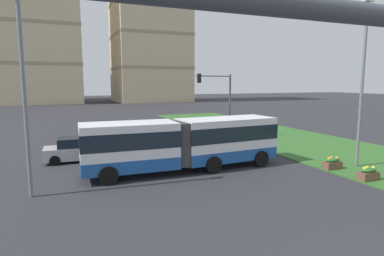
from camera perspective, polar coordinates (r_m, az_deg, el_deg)
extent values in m
cube|color=white|center=(20.42, 5.97, -1.82)|extent=(6.15, 2.89, 2.55)
cube|color=#1E519E|center=(20.60, 5.93, -4.36)|extent=(6.17, 2.91, 0.70)
cube|color=#19232D|center=(20.35, 5.99, -0.64)|extent=(6.19, 2.93, 0.90)
cube|color=white|center=(18.27, -10.97, -3.09)|extent=(5.28, 2.68, 2.55)
cube|color=#1E519E|center=(18.47, -10.90, -5.91)|extent=(5.30, 2.70, 0.70)
cube|color=#19232D|center=(18.20, -11.01, -1.78)|extent=(5.32, 2.72, 0.90)
cylinder|color=#383838|center=(19.01, -1.72, -2.51)|extent=(2.40, 2.40, 2.45)
cylinder|color=black|center=(22.65, 8.10, -4.04)|extent=(1.02, 0.34, 1.00)
cylinder|color=black|center=(20.69, 12.02, -5.29)|extent=(1.02, 0.34, 1.00)
cylinder|color=black|center=(20.96, 0.37, -4.94)|extent=(1.02, 0.34, 1.00)
cylinder|color=black|center=(18.82, 3.80, -6.46)|extent=(1.02, 0.34, 1.00)
cylinder|color=black|center=(19.59, -15.27, -6.15)|extent=(1.01, 0.31, 1.00)
cylinder|color=black|center=(17.19, -14.48, -8.11)|extent=(1.01, 0.31, 1.00)
sphere|color=#F9EFC6|center=(23.01, 11.13, -3.16)|extent=(0.24, 0.24, 0.24)
sphere|color=#F9EFC6|center=(21.64, 14.02, -3.95)|extent=(0.24, 0.24, 0.24)
cube|color=#B7BABF|center=(23.04, -19.16, -4.00)|extent=(4.45, 1.93, 0.80)
cube|color=black|center=(22.91, -19.61, -2.31)|extent=(2.42, 1.75, 0.60)
cylinder|color=black|center=(24.05, -15.62, -3.99)|extent=(0.65, 0.24, 0.64)
cylinder|color=black|center=(22.30, -15.19, -4.91)|extent=(0.65, 0.24, 0.64)
cylinder|color=black|center=(23.99, -22.79, -4.35)|extent=(0.65, 0.24, 0.64)
cylinder|color=black|center=(22.23, -22.93, -5.31)|extent=(0.65, 0.24, 0.64)
cube|color=brown|center=(19.67, 28.49, -7.40)|extent=(1.10, 0.56, 0.44)
ellipsoid|color=#2D6B28|center=(19.59, 28.56, -6.49)|extent=(0.99, 0.50, 0.28)
sphere|color=yellow|center=(19.35, 28.05, -6.32)|extent=(0.20, 0.20, 0.20)
sphere|color=yellow|center=(19.62, 28.39, -6.17)|extent=(0.20, 0.20, 0.20)
sphere|color=yellow|center=(19.75, 29.23, -6.13)|extent=(0.20, 0.20, 0.20)
cube|color=brown|center=(21.22, 23.38, -6.00)|extent=(1.10, 0.56, 0.44)
ellipsoid|color=#2D6B28|center=(21.15, 23.43, -5.16)|extent=(0.99, 0.50, 0.28)
sphere|color=orange|center=(20.93, 22.90, -4.98)|extent=(0.20, 0.20, 0.20)
sphere|color=orange|center=(21.18, 23.29, -4.86)|extent=(0.20, 0.20, 0.20)
sphere|color=orange|center=(21.29, 24.08, -4.84)|extent=(0.20, 0.20, 0.20)
cylinder|color=#474C51|center=(1.80, 29.10, 16.97)|extent=(3.43, 0.10, 0.10)
cylinder|color=#474C51|center=(29.98, 6.66, 3.71)|extent=(0.16, 0.16, 5.95)
cylinder|color=#474C51|center=(29.12, 3.80, 9.08)|extent=(3.38, 0.10, 0.10)
cube|color=black|center=(28.53, 1.26, 8.72)|extent=(0.28, 0.28, 0.80)
sphere|color=red|center=(28.53, 1.26, 9.22)|extent=(0.16, 0.16, 0.16)
sphere|color=yellow|center=(28.53, 1.26, 8.70)|extent=(0.16, 0.16, 0.16)
sphere|color=green|center=(28.53, 1.25, 8.18)|extent=(0.16, 0.16, 0.16)
cylinder|color=slate|center=(16.08, -27.30, 4.25)|extent=(0.18, 0.18, 8.78)
cylinder|color=slate|center=(22.01, 27.67, 6.35)|extent=(0.18, 0.18, 9.82)
cube|color=white|center=(22.51, 28.54, 19.18)|extent=(0.70, 0.28, 0.20)
cube|color=beige|center=(90.19, -25.04, 15.66)|extent=(17.62, 14.75, 36.70)
cube|color=#9C8D6E|center=(89.34, -24.70, 10.06)|extent=(17.82, 14.95, 0.70)
cube|color=#9C8D6E|center=(90.25, -25.06, 15.88)|extent=(17.82, 14.95, 0.70)
cube|color=beige|center=(93.90, -7.53, 18.00)|extent=(18.95, 18.99, 43.21)
cube|color=#9C8D6E|center=(92.53, -7.39, 10.29)|extent=(19.15, 19.19, 0.70)
cube|color=#9C8D6E|center=(93.28, -7.49, 15.60)|extent=(19.15, 19.19, 0.70)
cube|color=#9C8D6E|center=(94.82, -7.59, 20.78)|extent=(19.15, 19.19, 0.70)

